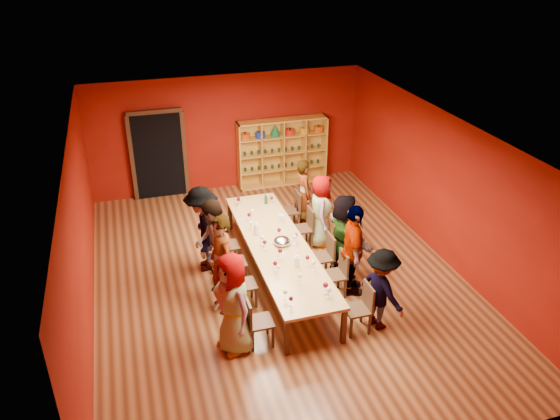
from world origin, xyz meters
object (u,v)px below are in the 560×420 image
object	(u,v)px
chair_person_left_0	(255,319)
person_left_1	(221,264)
chair_person_right_0	(362,305)
chair_person_right_4	(293,208)
chair_person_right_3	(305,226)
person_right_4	(304,194)
person_right_2	(344,235)
person_left_0	(233,304)
person_left_2	(213,245)
chair_person_right_1	(338,272)
person_right_3	(321,211)
person_left_3	(203,229)
tasting_table	(278,246)
spittoon_bowl	(282,241)
wine_bottle	(266,200)
person_right_0	(381,289)
chair_person_left_1	(240,282)
chair_person_left_3	(224,243)
chair_person_left_2	(231,260)
person_right_1	(353,251)
shelving_unit	(282,149)
chair_person_right_2	(325,254)

from	to	relation	value
chair_person_left_0	person_left_1	distance (m)	1.23
chair_person_right_0	chair_person_right_4	bearing A→B (deg)	90.00
chair_person_right_3	person_right_4	bearing A→B (deg)	73.74
person_right_2	chair_person_right_3	bearing A→B (deg)	14.43
person_left_0	person_left_2	world-z (taller)	person_left_2
chair_person_right_1	chair_person_right_4	distance (m)	2.71
person_left_1	person_left_2	size ratio (longest dim) A/B	1.05
chair_person_right_3	person_right_3	distance (m)	0.47
person_left_3	chair_person_right_4	distance (m)	2.52
chair_person_right_1	tasting_table	bearing A→B (deg)	136.45
spittoon_bowl	wine_bottle	xyz separation A→B (m)	(0.18, 1.78, 0.03)
person_right_3	person_left_2	bearing A→B (deg)	127.98
chair_person_right_4	tasting_table	bearing A→B (deg)	-116.21
chair_person_left_0	person_right_2	size ratio (longest dim) A/B	0.52
person_left_2	person_right_0	xyz separation A→B (m)	(2.49, -2.03, -0.14)
chair_person_left_1	person_right_0	size ratio (longest dim) A/B	0.59
person_left_3	chair_person_right_1	size ratio (longest dim) A/B	2.00
chair_person_right_0	person_right_3	bearing A→B (deg)	83.22
chair_person_left_0	chair_person_right_3	distance (m)	3.30
person_right_4	spittoon_bowl	bearing A→B (deg)	151.42
chair_person_left_0	person_right_3	xyz separation A→B (m)	(2.17, 2.75, 0.31)
person_left_0	person_left_3	world-z (taller)	person_left_3
person_left_0	chair_person_left_1	world-z (taller)	person_left_0
person_left_1	chair_person_right_3	bearing A→B (deg)	116.64
chair_person_left_3	person_right_3	distance (m)	2.20
spittoon_bowl	chair_person_left_2	bearing A→B (deg)	171.92
chair_person_left_1	chair_person_left_2	size ratio (longest dim) A/B	1.00
person_left_0	wine_bottle	world-z (taller)	person_left_0
person_left_0	chair_person_left_1	xyz separation A→B (m)	(0.35, 1.10, -0.39)
chair_person_left_1	chair_person_left_2	world-z (taller)	same
person_left_3	chair_person_left_1	bearing A→B (deg)	22.34
chair_person_right_0	person_right_1	world-z (taller)	person_right_1
chair_person_left_2	chair_person_left_1	bearing A→B (deg)	-90.00
person_left_3	wine_bottle	distance (m)	1.86
chair_person_right_1	person_right_0	bearing A→B (deg)	-72.35
chair_person_left_3	wine_bottle	distance (m)	1.57
person_right_2	person_right_4	xyz separation A→B (m)	(-0.11, 2.06, -0.04)
person_left_0	chair_person_right_3	xyz separation A→B (m)	(2.17, 2.75, -0.39)
shelving_unit	person_right_3	size ratio (longest dim) A/B	1.48
person_left_2	wine_bottle	size ratio (longest dim) A/B	6.53
person_right_2	wine_bottle	size ratio (longest dim) A/B	6.25
wine_bottle	chair_person_right_3	bearing A→B (deg)	-49.27
person_left_3	person_right_0	world-z (taller)	person_left_3
chair_person_right_0	chair_person_right_3	world-z (taller)	same
chair_person_left_1	spittoon_bowl	size ratio (longest dim) A/B	2.73
person_left_0	chair_person_right_1	bearing A→B (deg)	93.39
person_right_1	chair_person_right_2	bearing A→B (deg)	38.41
chair_person_right_0	person_left_3	bearing A→B (deg)	129.74
person_left_1	person_left_2	xyz separation A→B (m)	(-0.01, 0.77, -0.04)
tasting_table	chair_person_right_3	world-z (taller)	chair_person_right_3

